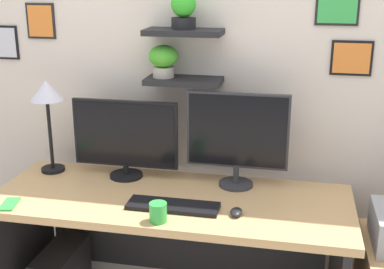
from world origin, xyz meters
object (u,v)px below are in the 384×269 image
monitor_left (125,137)px  coffee_mug (158,212)px  monitor_right (237,136)px  desk_lamp (47,99)px  keyboard (173,206)px  desk (174,228)px  cell_phone (9,204)px  computer_mouse (236,212)px

monitor_left → coffee_mug: size_ratio=6.42×
monitor_right → desk_lamp: (-1.04, -0.01, 0.14)m
coffee_mug → keyboard: bearing=77.8°
desk → desk_lamp: 0.97m
desk_lamp → cell_phone: desk_lamp is taller
cell_phone → monitor_left: bearing=35.1°
coffee_mug → desk_lamp: bearing=147.5°
computer_mouse → cell_phone: size_ratio=0.64×
monitor_right → coffee_mug: size_ratio=5.84×
monitor_right → monitor_left: bearing=180.0°
monitor_right → keyboard: 0.50m
desk_lamp → coffee_mug: size_ratio=5.77×
desk → computer_mouse: 0.45m
desk_lamp → monitor_left: bearing=1.3°
cell_phone → coffee_mug: coffee_mug is taller
monitor_left → computer_mouse: size_ratio=6.42×
computer_mouse → keyboard: bearing=177.4°
monitor_left → cell_phone: monitor_left is taller
desk → monitor_left: 0.55m
monitor_right → cell_phone: bearing=-155.8°
monitor_left → monitor_right: (0.60, -0.00, 0.05)m
monitor_right → coffee_mug: (-0.29, -0.49, -0.23)m
monitor_right → cell_phone: 1.17m
keyboard → monitor_left: bearing=135.7°
cell_phone → coffee_mug: size_ratio=1.56×
desk → cell_phone: 0.83m
desk → monitor_right: 0.59m
monitor_right → keyboard: size_ratio=1.19×
computer_mouse → cell_phone: computer_mouse is taller
monitor_left → monitor_right: monitor_right is taller
monitor_left → monitor_right: size_ratio=1.10×
keyboard → computer_mouse: 0.30m
keyboard → desk_lamp: size_ratio=0.85×
coffee_mug → desk: bearing=91.9°
desk → monitor_right: (0.30, 0.16, 0.48)m
desk → keyboard: bearing=-76.3°
desk → keyboard: size_ratio=4.08×
monitor_right → desk_lamp: 1.05m
keyboard → coffee_mug: size_ratio=4.89×
desk → coffee_mug: 0.41m
monitor_right → keyboard: bearing=-127.6°
keyboard → cell_phone: (-0.78, -0.13, -0.01)m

